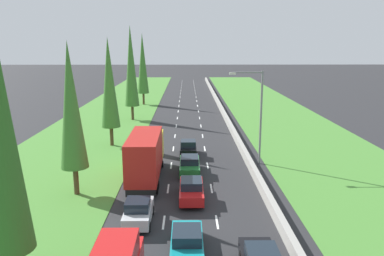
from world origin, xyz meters
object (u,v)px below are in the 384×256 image
red_sedan_centre_lane (191,189)px  poplar_tree_fifth (143,64)px  red_box_truck_left_lane (146,156)px  poplar_tree_fourth (131,66)px  poplar_tree_second (71,106)px  poplar_tree_third (109,83)px  black_hatchback_centre_lane (188,148)px  teal_sedan_centre_lane (187,243)px  street_light_mast (257,111)px  silver_hatchback_left_lane (138,211)px  green_sedan_centre_lane (190,165)px

red_sedan_centre_lane → poplar_tree_fifth: (-8.62, 45.94, 6.93)m
red_sedan_centre_lane → red_box_truck_left_lane: (-3.81, 4.27, 1.37)m
red_sedan_centre_lane → poplar_tree_fourth: 32.89m
poplar_tree_second → red_box_truck_left_lane: bearing=31.1°
red_box_truck_left_lane → poplar_tree_fourth: (-4.84, 26.61, 5.93)m
poplar_tree_third → black_hatchback_centre_lane: bearing=-26.2°
teal_sedan_centre_lane → poplar_tree_third: (-8.62, 23.65, 6.35)m
poplar_tree_third → poplar_tree_fifth: bearing=89.4°
red_box_truck_left_lane → poplar_tree_second: size_ratio=0.80×
poplar_tree_fourth → poplar_tree_fifth: (0.03, 15.06, -0.37)m
poplar_tree_fifth → poplar_tree_fourth: bearing=-90.1°
poplar_tree_third → red_box_truck_left_lane: bearing=-66.0°
red_box_truck_left_lane → poplar_tree_fifth: 42.31m
poplar_tree_third → poplar_tree_fifth: 30.15m
poplar_tree_third → street_light_mast: poplar_tree_third is taller
red_box_truck_left_lane → red_sedan_centre_lane: bearing=-48.3°
silver_hatchback_left_lane → red_sedan_centre_lane: 5.18m
black_hatchback_centre_lane → poplar_tree_third: poplar_tree_third is taller
silver_hatchback_left_lane → red_box_truck_left_lane: red_box_truck_left_lane is taller
silver_hatchback_left_lane → poplar_tree_third: bearing=105.6°
teal_sedan_centre_lane → poplar_tree_second: (-8.57, 9.06, 6.11)m
silver_hatchback_left_lane → red_sedan_centre_lane: (3.48, 3.83, -0.02)m
green_sedan_centre_lane → poplar_tree_second: poplar_tree_second is taller
silver_hatchback_left_lane → street_light_mast: (9.85, 12.63, 4.40)m
green_sedan_centre_lane → street_light_mast: size_ratio=0.50×
silver_hatchback_left_lane → poplar_tree_fifth: (-5.14, 49.77, 6.91)m
poplar_tree_fifth → street_light_mast: bearing=-68.0°
teal_sedan_centre_lane → poplar_tree_third: bearing=110.0°
poplar_tree_fifth → red_box_truck_left_lane: bearing=-83.4°
black_hatchback_centre_lane → teal_sedan_centre_lane: bearing=-90.4°
silver_hatchback_left_lane → red_box_truck_left_lane: 8.22m
poplar_tree_second → poplar_tree_fifth: 44.75m
poplar_tree_second → street_light_mast: 17.14m
silver_hatchback_left_lane → teal_sedan_centre_lane: silver_hatchback_left_lane is taller
silver_hatchback_left_lane → green_sedan_centre_lane: (3.39, 9.79, -0.02)m
red_box_truck_left_lane → poplar_tree_fifth: (-4.81, 41.67, 5.56)m
black_hatchback_centre_lane → green_sedan_centre_lane: bearing=-89.0°
black_hatchback_centre_lane → poplar_tree_third: 11.62m
teal_sedan_centre_lane → black_hatchback_centre_lane: bearing=89.6°
red_sedan_centre_lane → black_hatchback_centre_lane: size_ratio=1.15×
green_sedan_centre_lane → red_box_truck_left_lane: (-3.71, -1.69, 1.37)m
silver_hatchback_left_lane → black_hatchback_centre_lane: size_ratio=1.00×
red_sedan_centre_lane → black_hatchback_centre_lane: (-0.20, 11.50, 0.02)m
silver_hatchback_left_lane → black_hatchback_centre_lane: 15.68m
red_box_truck_left_lane → poplar_tree_third: bearing=114.0°
teal_sedan_centre_lane → red_box_truck_left_lane: 12.69m
poplar_tree_third → poplar_tree_fourth: 15.11m
silver_hatchback_left_lane → poplar_tree_fourth: 35.84m
poplar_tree_fourth → street_light_mast: poplar_tree_fourth is taller
black_hatchback_centre_lane → poplar_tree_fifth: 36.12m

